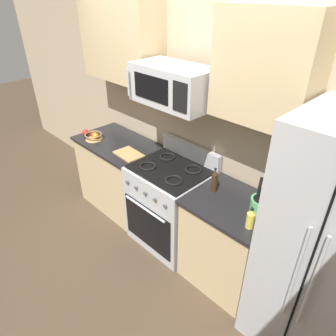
% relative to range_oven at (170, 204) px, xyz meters
% --- Properties ---
extents(ground_plane, '(16.00, 16.00, 0.00)m').
position_rel_range_oven_xyz_m(ground_plane, '(0.00, -0.72, -0.47)').
color(ground_plane, '#473828').
extents(wall_back, '(8.00, 0.10, 2.60)m').
position_rel_range_oven_xyz_m(wall_back, '(0.00, 0.40, 0.83)').
color(wall_back, tan).
rests_on(wall_back, ground).
extents(counter_left, '(1.01, 0.66, 0.91)m').
position_rel_range_oven_xyz_m(counter_left, '(-0.90, -0.00, -0.02)').
color(counter_left, tan).
rests_on(counter_left, ground).
extents(range_oven, '(0.76, 0.70, 1.09)m').
position_rel_range_oven_xyz_m(range_oven, '(0.00, 0.00, 0.00)').
color(range_oven, '#B2B5BA').
rests_on(range_oven, ground).
extents(counter_right, '(0.74, 0.66, 0.91)m').
position_rel_range_oven_xyz_m(counter_right, '(0.76, -0.00, -0.02)').
color(counter_right, tan).
rests_on(counter_right, ground).
extents(refrigerator, '(0.76, 0.77, 1.89)m').
position_rel_range_oven_xyz_m(refrigerator, '(1.53, -0.02, 0.47)').
color(refrigerator, '#B2B5BA').
rests_on(refrigerator, ground).
extents(microwave, '(0.75, 0.44, 0.33)m').
position_rel_range_oven_xyz_m(microwave, '(-0.00, 0.03, 1.28)').
color(microwave, '#B2B5BA').
extents(upper_cabinets_left, '(1.00, 0.34, 0.79)m').
position_rel_range_oven_xyz_m(upper_cabinets_left, '(-0.90, 0.18, 1.53)').
color(upper_cabinets_left, tan).
extents(upper_cabinets_right, '(0.73, 0.34, 0.79)m').
position_rel_range_oven_xyz_m(upper_cabinets_right, '(0.77, 0.18, 1.53)').
color(upper_cabinets_right, tan).
extents(utensil_crock, '(0.19, 0.19, 0.30)m').
position_rel_range_oven_xyz_m(utensil_crock, '(0.98, 0.06, 0.51)').
color(utensil_crock, '#59AD66').
rests_on(utensil_crock, counter_right).
extents(fruit_basket, '(0.20, 0.20, 0.10)m').
position_rel_range_oven_xyz_m(fruit_basket, '(-1.13, -0.16, 0.48)').
color(fruit_basket, '#9E7A4C').
rests_on(fruit_basket, counter_left).
extents(apple_loose, '(0.08, 0.08, 0.08)m').
position_rel_range_oven_xyz_m(apple_loose, '(-1.31, -0.17, 0.48)').
color(apple_loose, red).
rests_on(apple_loose, counter_left).
extents(cutting_board, '(0.32, 0.23, 0.02)m').
position_rel_range_oven_xyz_m(cutting_board, '(-0.54, -0.10, 0.45)').
color(cutting_board, tan).
rests_on(cutting_board, counter_left).
extents(bottle_oil, '(0.06, 0.06, 0.18)m').
position_rel_range_oven_xyz_m(bottle_oil, '(1.01, -0.17, 0.52)').
color(bottle_oil, gold).
rests_on(bottle_oil, counter_right).
extents(bottle_soy, '(0.06, 0.06, 0.23)m').
position_rel_range_oven_xyz_m(bottle_soy, '(0.53, 0.02, 0.54)').
color(bottle_soy, '#382314').
rests_on(bottle_soy, counter_right).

